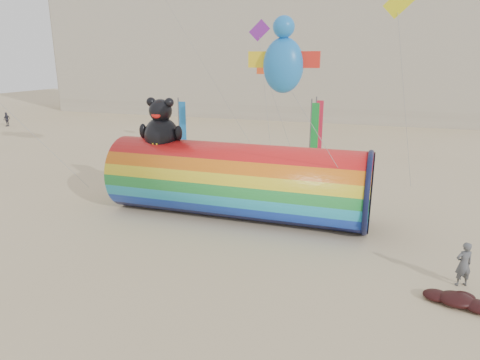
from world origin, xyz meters
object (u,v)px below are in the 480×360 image
(hotel_building, at_px, (254,43))
(fabric_bundle, at_px, (462,301))
(windsock_assembly, at_px, (236,179))
(kite_handler, at_px, (464,264))

(hotel_building, xyz_separation_m, fabric_bundle, (22.01, -48.92, -10.14))
(hotel_building, height_order, windsock_assembly, hotel_building)
(hotel_building, height_order, fabric_bundle, hotel_building)
(fabric_bundle, bearing_deg, hotel_building, 114.22)
(hotel_building, height_order, kite_handler, hotel_building)
(windsock_assembly, bearing_deg, fabric_bundle, -29.46)
(windsock_assembly, relative_size, kite_handler, 7.83)
(windsock_assembly, distance_m, fabric_bundle, 11.78)
(hotel_building, relative_size, kite_handler, 34.83)
(hotel_building, bearing_deg, kite_handler, -64.95)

